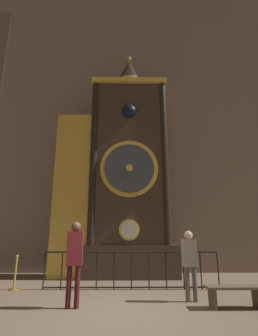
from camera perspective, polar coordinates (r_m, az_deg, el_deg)
ground_plane at (r=5.94m, az=-3.65°, el=-28.91°), size 28.00×28.00×0.00m
cathedral_back_wall at (r=13.59m, az=-2.14°, el=11.81°), size 24.00×0.32×15.16m
clock_tower at (r=10.96m, az=-2.55°, el=-1.41°), size 4.83×1.77×9.78m
railing_fence at (r=8.22m, az=0.54°, el=-20.95°), size 5.14×0.05×1.06m
visitor_near at (r=6.19m, az=-11.76°, el=-17.96°), size 0.36×0.25×1.78m
visitor_far at (r=6.84m, az=13.05°, el=-18.57°), size 0.35×0.23×1.60m
stanchion_post at (r=8.85m, az=-23.61°, el=-21.18°), size 0.28×0.28×0.95m
visitor_bench at (r=6.55m, az=21.98°, el=-23.86°), size 1.19×0.40×0.44m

